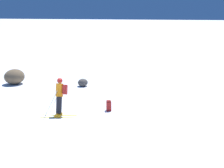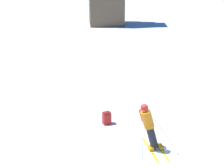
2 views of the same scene
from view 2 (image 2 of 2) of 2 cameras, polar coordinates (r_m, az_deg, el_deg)
name	(u,v)px [view 2 (image 2 of 2)]	position (r m, az deg, el deg)	size (l,w,h in m)	color
ground_plane	(161,149)	(12.96, 7.42, -9.80)	(300.00, 300.00, 0.00)	white
skier	(149,124)	(12.40, 5.61, -6.15)	(1.32, 1.70, 1.76)	yellow
spare_backpack	(107,118)	(14.36, -0.80, -5.23)	(0.36, 0.31, 0.50)	#AD231E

